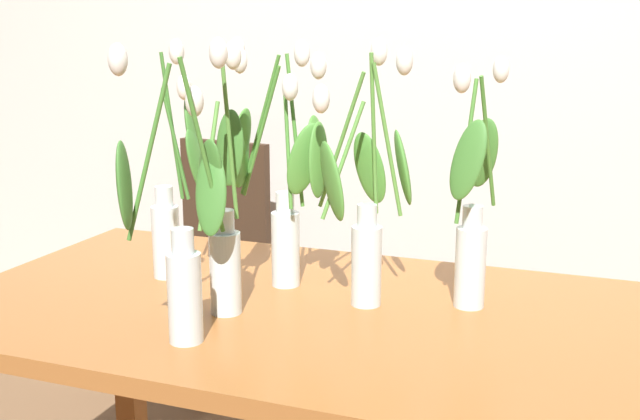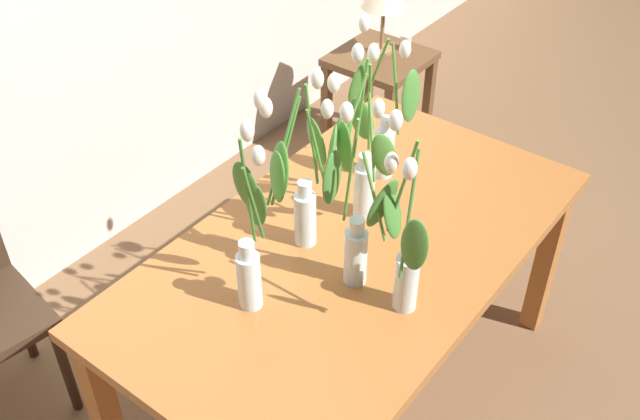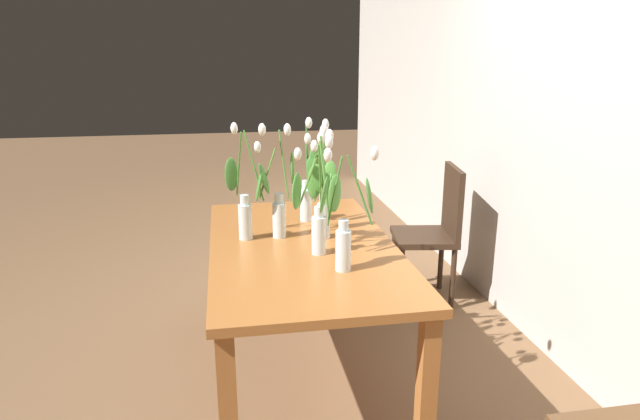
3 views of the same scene
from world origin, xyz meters
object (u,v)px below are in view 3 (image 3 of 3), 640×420
(dining_table, at_px, (302,261))
(tulip_vase_5, at_px, (319,206))
(tulip_vase_2, at_px, (278,203))
(dining_chair, at_px, (436,227))
(tulip_vase_0, at_px, (322,192))
(tulip_vase_1, at_px, (345,229))
(tulip_vase_4, at_px, (246,203))
(tulip_vase_3, at_px, (308,189))

(dining_table, relative_size, tulip_vase_5, 2.73)
(tulip_vase_2, bearing_deg, dining_chair, 120.27)
(tulip_vase_2, height_order, dining_chair, tulip_vase_2)
(tulip_vase_2, xyz_separation_m, tulip_vase_5, (0.25, 0.17, 0.04))
(tulip_vase_0, height_order, tulip_vase_1, tulip_vase_0)
(tulip_vase_1, xyz_separation_m, tulip_vase_4, (-0.50, -0.40, -0.00))
(tulip_vase_2, bearing_deg, dining_table, 39.24)
(tulip_vase_2, bearing_deg, tulip_vase_0, 81.62)
(tulip_vase_2, xyz_separation_m, tulip_vase_3, (-0.24, 0.19, 0.00))
(dining_table, relative_size, dining_chair, 1.72)
(tulip_vase_1, relative_size, tulip_vase_2, 0.94)
(tulip_vase_3, bearing_deg, tulip_vase_0, 6.53)
(tulip_vase_3, height_order, dining_chair, tulip_vase_3)
(tulip_vase_1, relative_size, dining_chair, 0.59)
(tulip_vase_4, distance_m, dining_chair, 1.48)
(tulip_vase_3, distance_m, dining_chair, 1.09)
(tulip_vase_2, xyz_separation_m, dining_chair, (-0.65, 1.12, -0.40))
(tulip_vase_3, relative_size, tulip_vase_5, 0.99)
(tulip_vase_0, relative_size, tulip_vase_1, 1.07)
(dining_table, bearing_deg, dining_chair, 127.55)
(tulip_vase_4, bearing_deg, tulip_vase_1, 38.40)
(tulip_vase_3, bearing_deg, tulip_vase_4, -57.35)
(tulip_vase_2, xyz_separation_m, tulip_vase_4, (-0.01, -0.16, 0.00))
(dining_chair, bearing_deg, tulip_vase_1, -37.72)
(tulip_vase_3, xyz_separation_m, tulip_vase_4, (0.22, -0.35, 0.00))
(tulip_vase_1, bearing_deg, tulip_vase_5, -163.23)
(tulip_vase_0, xyz_separation_m, tulip_vase_1, (0.45, 0.02, -0.05))
(tulip_vase_5, bearing_deg, dining_table, -153.49)
(tulip_vase_1, relative_size, tulip_vase_3, 0.94)
(dining_table, bearing_deg, tulip_vase_0, 128.65)
(tulip_vase_2, bearing_deg, tulip_vase_5, 33.34)
(tulip_vase_0, relative_size, dining_chair, 0.63)
(tulip_vase_1, xyz_separation_m, tulip_vase_3, (-0.72, -0.05, -0.00))
(dining_table, relative_size, tulip_vase_4, 2.72)
(tulip_vase_4, relative_size, dining_chair, 0.63)
(tulip_vase_0, bearing_deg, dining_table, -51.35)
(tulip_vase_4, relative_size, tulip_vase_5, 1.00)
(tulip_vase_1, distance_m, tulip_vase_3, 0.72)
(dining_table, relative_size, tulip_vase_2, 2.76)
(tulip_vase_5, bearing_deg, dining_chair, 133.62)
(tulip_vase_3, distance_m, tulip_vase_4, 0.41)
(dining_chair, bearing_deg, tulip_vase_5, -46.38)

